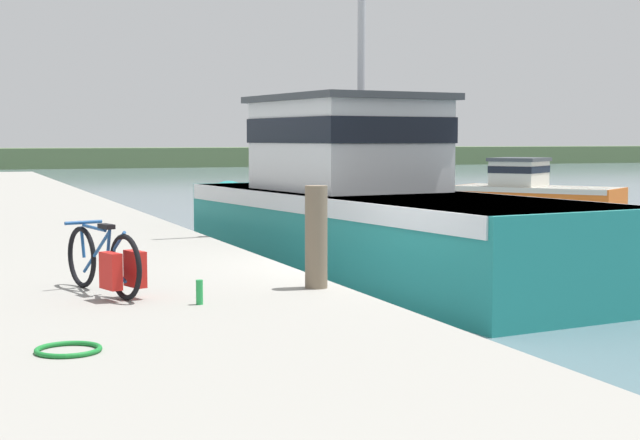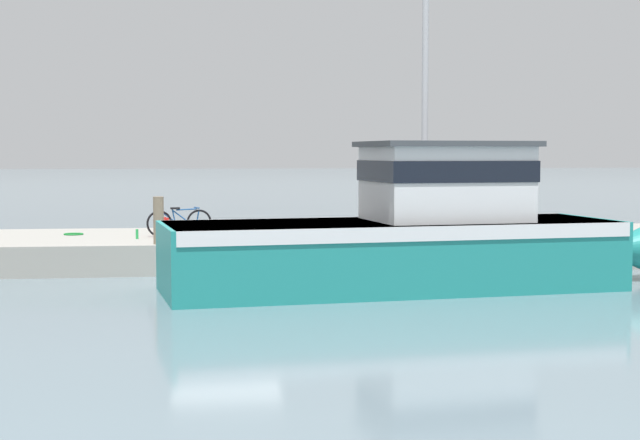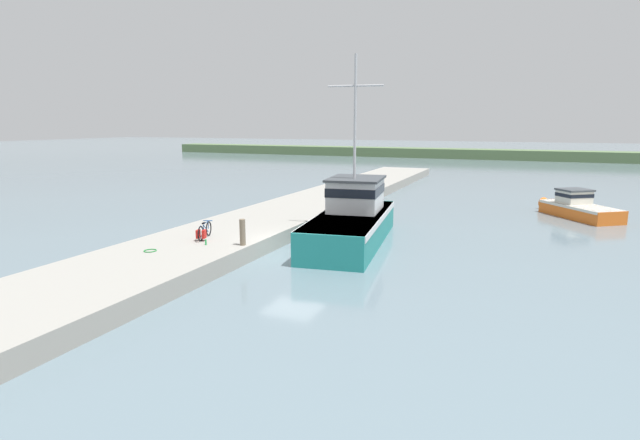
{
  "view_description": "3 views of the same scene",
  "coord_description": "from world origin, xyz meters",
  "px_view_note": "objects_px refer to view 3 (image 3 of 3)",
  "views": [
    {
      "loc": [
        -5.6,
        -11.88,
        2.46
      ],
      "look_at": [
        -0.58,
        1.13,
        1.29
      ],
      "focal_mm": 55.0,
      "sensor_mm": 36.0,
      "label": 1
    },
    {
      "loc": [
        22.48,
        -0.55,
        3.01
      ],
      "look_at": [
        0.1,
        2.18,
        1.45
      ],
      "focal_mm": 55.0,
      "sensor_mm": 36.0,
      "label": 2
    },
    {
      "loc": [
        9.74,
        -19.93,
        6.02
      ],
      "look_at": [
        0.65,
        1.67,
        1.49
      ],
      "focal_mm": 28.0,
      "sensor_mm": 36.0,
      "label": 3
    }
  ],
  "objects_px": {
    "fishing_boat_main": "(353,218)",
    "mooring_post": "(243,232)",
    "water_bottle_by_bike": "(206,242)",
    "boat_white_moored": "(578,207)",
    "bicycle_touring": "(204,232)"
  },
  "relations": [
    {
      "from": "bicycle_touring",
      "to": "water_bottle_by_bike",
      "type": "xyz_separation_m",
      "value": [
        0.77,
        -0.92,
        -0.23
      ]
    },
    {
      "from": "fishing_boat_main",
      "to": "mooring_post",
      "type": "bearing_deg",
      "value": -126.57
    },
    {
      "from": "boat_white_moored",
      "to": "bicycle_touring",
      "type": "relative_size",
      "value": 3.45
    },
    {
      "from": "water_bottle_by_bike",
      "to": "mooring_post",
      "type": "bearing_deg",
      "value": 22.23
    },
    {
      "from": "fishing_boat_main",
      "to": "bicycle_touring",
      "type": "height_order",
      "value": "fishing_boat_main"
    },
    {
      "from": "boat_white_moored",
      "to": "mooring_post",
      "type": "relative_size",
      "value": 5.16
    },
    {
      "from": "bicycle_touring",
      "to": "water_bottle_by_bike",
      "type": "distance_m",
      "value": 1.22
    },
    {
      "from": "bicycle_touring",
      "to": "mooring_post",
      "type": "height_order",
      "value": "mooring_post"
    },
    {
      "from": "boat_white_moored",
      "to": "mooring_post",
      "type": "distance_m",
      "value": 22.93
    },
    {
      "from": "boat_white_moored",
      "to": "water_bottle_by_bike",
      "type": "height_order",
      "value": "boat_white_moored"
    },
    {
      "from": "fishing_boat_main",
      "to": "water_bottle_by_bike",
      "type": "distance_m",
      "value": 7.87
    },
    {
      "from": "bicycle_touring",
      "to": "mooring_post",
      "type": "distance_m",
      "value": 2.31
    },
    {
      "from": "fishing_boat_main",
      "to": "mooring_post",
      "type": "xyz_separation_m",
      "value": [
        -3.14,
        -5.72,
        0.12
      ]
    },
    {
      "from": "water_bottle_by_bike",
      "to": "boat_white_moored",
      "type": "bearing_deg",
      "value": 49.0
    },
    {
      "from": "bicycle_touring",
      "to": "mooring_post",
      "type": "relative_size",
      "value": 1.49
    }
  ]
}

